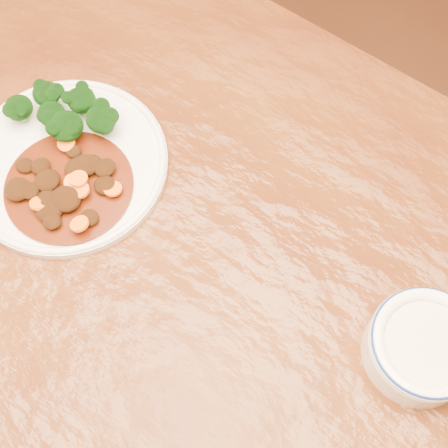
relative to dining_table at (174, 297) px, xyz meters
The scene contains 6 objects.
ground 0.67m from the dining_table, behind, with size 4.00×4.00×0.00m, color #462011.
dining_table is the anchor object (origin of this frame).
dinner_plate 0.23m from the dining_table, 166.50° to the left, with size 0.27×0.27×0.02m.
broccoli_florets 0.29m from the dining_table, 158.18° to the left, with size 0.14×0.09×0.05m.
mince_stew 0.21m from the dining_table, behind, with size 0.17×0.17×0.03m.
dip_bowl 0.33m from the dining_table, 16.05° to the left, with size 0.13×0.13×0.06m.
Camera 1 is at (0.21, -0.19, 1.48)m, focal length 50.00 mm.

